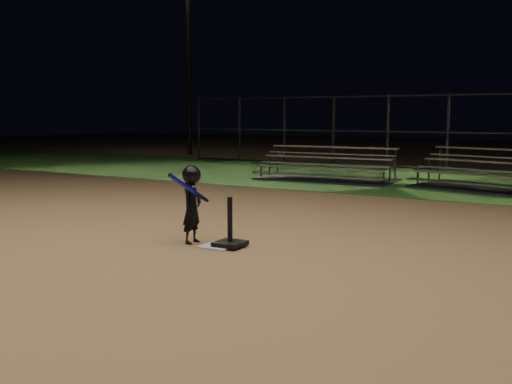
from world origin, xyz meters
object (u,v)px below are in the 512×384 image
Objects in this scene: bleacher_left at (326,174)px; bleacher_right at (502,183)px; child_batter at (192,202)px; batting_tee at (230,237)px; home_plate at (219,246)px; light_pole_left at (188,45)px.

bleacher_right reaches higher than bleacher_left.
child_batter is at bearing -79.95° from bleacher_left.
bleacher_left reaches higher than batting_tee.
batting_tee is 8.60m from bleacher_right.
batting_tee is 0.61× the size of child_batter.
bleacher_right is (2.84, 8.35, -0.38)m from child_batter.
child_batter is 8.62m from bleacher_left.
home_plate is 8.69m from bleacher_right.
batting_tee is (0.16, 0.05, 0.13)m from home_plate.
child_batter is 0.13× the size of light_pole_left.
child_batter is 19.38m from light_pole_left.
batting_tee is 8.71m from bleacher_left.
child_batter is (-0.61, -0.05, 0.45)m from batting_tee.
bleacher_right is at bearing 74.95° from batting_tee.
home_plate is at bearing -51.23° from light_pole_left.
home_plate is 0.05× the size of light_pole_left.
bleacher_left is at bearing -166.34° from bleacher_right.
light_pole_left reaches higher than bleacher_left.
home_plate is 0.12× the size of bleacher_left.
light_pole_left is (-12.16, 14.89, 4.81)m from batting_tee.
home_plate is 0.21m from batting_tee.
child_batter is 0.29× the size of bleacher_left.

